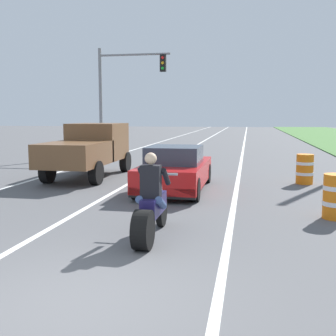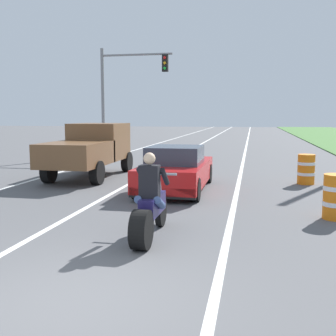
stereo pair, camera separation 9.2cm
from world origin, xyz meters
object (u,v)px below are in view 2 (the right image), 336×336
Objects in this scene: traffic_light_mast_near at (123,85)px; construction_barrel_nearest at (336,197)px; motorcycle_with_rider at (150,208)px; construction_barrel_mid at (306,169)px; sports_car_red at (176,170)px; pickup_truck_left_lane_brown at (90,147)px.

construction_barrel_nearest is at bearing -55.26° from traffic_light_mast_near.
motorcycle_with_rider is 4.34m from construction_barrel_nearest.
sports_car_red is at bearing -153.37° from construction_barrel_mid.
sports_car_red is 4.24m from pickup_truck_left_lane_brown.
pickup_truck_left_lane_brown reaches higher than sports_car_red.
sports_car_red is 4.97m from construction_barrel_nearest.
construction_barrel_mid is at bearing -0.82° from pickup_truck_left_lane_brown.
sports_car_red is 4.54m from construction_barrel_mid.
traffic_light_mast_near reaches higher than construction_barrel_mid.
construction_barrel_mid is at bearing -42.34° from traffic_light_mast_near.
construction_barrel_nearest is at bearing -34.06° from sports_car_red.
motorcycle_with_rider is at bearing -70.85° from traffic_light_mast_near.
construction_barrel_mid is (-0.06, 4.81, 0.00)m from construction_barrel_nearest.
traffic_light_mast_near is at bearing 109.15° from motorcycle_with_rider.
construction_barrel_mid is (3.61, 7.12, -0.09)m from motorcycle_with_rider.
construction_barrel_mid is at bearing 63.08° from motorcycle_with_rider.
construction_barrel_nearest is at bearing -89.29° from construction_barrel_mid.
pickup_truck_left_lane_brown is 4.80× the size of construction_barrel_nearest.
construction_barrel_nearest is at bearing -32.44° from pickup_truck_left_lane_brown.
traffic_light_mast_near is 12.53m from construction_barrel_mid.
pickup_truck_left_lane_brown is 9.20m from construction_barrel_nearest.
traffic_light_mast_near reaches higher than pickup_truck_left_lane_brown.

